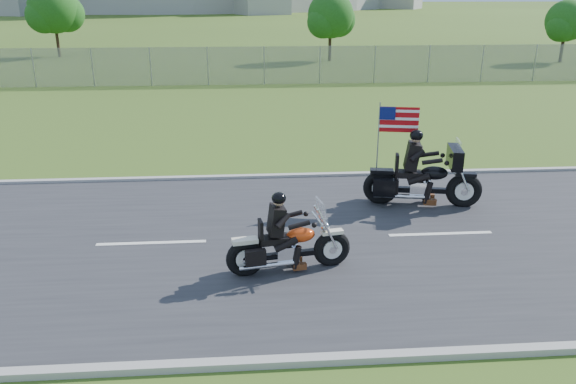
{
  "coord_description": "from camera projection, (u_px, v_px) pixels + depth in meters",
  "views": [
    {
      "loc": [
        -0.0,
        -10.51,
        4.91
      ],
      "look_at": [
        0.78,
        0.0,
        1.07
      ],
      "focal_mm": 35.0,
      "sensor_mm": 36.0,
      "label": 1
    }
  ],
  "objects": [
    {
      "name": "ground",
      "position": [
        250.0,
        242.0,
        11.53
      ],
      "size": [
        420.0,
        420.0,
        0.0
      ],
      "primitive_type": "plane",
      "color": "#324515",
      "rests_on": "ground"
    },
    {
      "name": "road",
      "position": [
        250.0,
        241.0,
        11.52
      ],
      "size": [
        120.0,
        8.0,
        0.04
      ],
      "primitive_type": "cube",
      "color": "#28282B",
      "rests_on": "ground"
    },
    {
      "name": "curb_north",
      "position": [
        248.0,
        177.0,
        15.3
      ],
      "size": [
        120.0,
        0.18,
        0.12
      ],
      "primitive_type": "cube",
      "color": "#9E9B93",
      "rests_on": "ground"
    },
    {
      "name": "curb_south",
      "position": [
        253.0,
        363.0,
        7.71
      ],
      "size": [
        120.0,
        0.18,
        0.12
      ],
      "primitive_type": "cube",
      "color": "#9E9B93",
      "rests_on": "ground"
    },
    {
      "name": "fence",
      "position": [
        151.0,
        67.0,
        29.57
      ],
      "size": [
        60.0,
        0.03,
        2.0
      ],
      "primitive_type": "cube",
      "color": "gray",
      "rests_on": "ground"
    },
    {
      "name": "tree_fence_near",
      "position": [
        331.0,
        17.0,
        39.07
      ],
      "size": [
        3.52,
        3.28,
        4.75
      ],
      "color": "#382316",
      "rests_on": "ground"
    },
    {
      "name": "tree_fence_mid",
      "position": [
        54.0,
        11.0,
        41.31
      ],
      "size": [
        3.96,
        3.69,
        5.3
      ],
      "color": "#382316",
      "rests_on": "ground"
    },
    {
      "name": "tree_fence_far",
      "position": [
        566.0,
        23.0,
        38.43
      ],
      "size": [
        3.08,
        2.87,
        4.2
      ],
      "color": "#382316",
      "rests_on": "ground"
    },
    {
      "name": "motorcycle_lead",
      "position": [
        287.0,
        247.0,
        10.15
      ],
      "size": [
        2.32,
        0.82,
        1.57
      ],
      "rotation": [
        0.0,
        0.0,
        0.17
      ],
      "color": "black",
      "rests_on": "ground"
    },
    {
      "name": "motorcycle_follow",
      "position": [
        422.0,
        181.0,
        13.21
      ],
      "size": [
        2.77,
        1.11,
        2.32
      ],
      "rotation": [
        0.0,
        0.0,
        -0.19
      ],
      "color": "black",
      "rests_on": "ground"
    }
  ]
}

